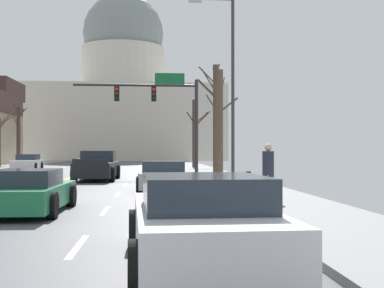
% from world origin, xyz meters
% --- Properties ---
extents(ground, '(20.00, 180.00, 0.20)m').
position_xyz_m(ground, '(0.00, -0.00, 0.02)').
color(ground, '#515156').
extents(signal_gantry, '(7.91, 0.41, 6.41)m').
position_xyz_m(signal_gantry, '(5.34, 15.93, 4.68)').
color(signal_gantry, '#28282D').
rests_on(signal_gantry, ground).
extents(street_lamp_right, '(1.97, 0.24, 8.09)m').
position_xyz_m(street_lamp_right, '(7.96, 4.68, 4.87)').
color(street_lamp_right, '#333338').
rests_on(street_lamp_right, ground).
extents(capitol_building, '(32.01, 23.00, 30.10)m').
position_xyz_m(capitol_building, '(0.00, 70.39, 9.77)').
color(capitol_building, beige).
rests_on(capitol_building, ground).
extents(pickup_truck_near_00, '(2.26, 5.49, 1.58)m').
position_xyz_m(pickup_truck_near_00, '(1.81, 11.15, 0.71)').
color(pickup_truck_near_00, black).
rests_on(pickup_truck_near_00, ground).
extents(sedan_near_01, '(2.06, 4.48, 1.19)m').
position_xyz_m(sedan_near_01, '(5.19, 3.56, 0.56)').
color(sedan_near_01, '#9EA3A8').
rests_on(sedan_near_01, ground).
extents(sedan_near_02, '(2.01, 4.43, 1.13)m').
position_xyz_m(sedan_near_02, '(1.55, -3.67, 0.53)').
color(sedan_near_02, '#1E7247').
rests_on(sedan_near_02, ground).
extents(sedan_near_03, '(2.13, 4.75, 1.28)m').
position_xyz_m(sedan_near_03, '(5.42, -10.22, 0.60)').
color(sedan_near_03, silver).
rests_on(sedan_near_03, ground).
extents(sedan_oncoming_00, '(2.09, 4.35, 1.28)m').
position_xyz_m(sedan_oncoming_00, '(-5.32, 25.91, 0.60)').
color(sedan_oncoming_00, silver).
rests_on(sedan_oncoming_00, ground).
extents(sedan_oncoming_01, '(2.10, 4.48, 1.18)m').
position_xyz_m(sedan_oncoming_01, '(-1.74, 37.19, 0.56)').
color(sedan_oncoming_01, silver).
rests_on(sedan_oncoming_01, ground).
extents(bare_tree_00, '(2.14, 0.86, 5.84)m').
position_xyz_m(bare_tree_00, '(8.42, 27.49, 3.22)').
color(bare_tree_00, '#423328').
rests_on(bare_tree_00, ground).
extents(bare_tree_01, '(1.38, 2.16, 6.04)m').
position_xyz_m(bare_tree_01, '(-8.26, 34.80, 3.12)').
color(bare_tree_01, '#423328').
rests_on(bare_tree_01, ground).
extents(bare_tree_02, '(2.21, 1.76, 6.39)m').
position_xyz_m(bare_tree_02, '(8.66, 12.21, 3.42)').
color(bare_tree_02, brown).
rests_on(bare_tree_02, ground).
extents(bare_tree_04, '(1.06, 2.15, 5.70)m').
position_xyz_m(bare_tree_04, '(7.86, 8.23, 3.21)').
color(bare_tree_04, '#4C3D2D').
rests_on(bare_tree_04, ground).
extents(pedestrian_00, '(0.35, 0.34, 1.67)m').
position_xyz_m(pedestrian_00, '(8.16, -2.28, 1.06)').
color(pedestrian_00, '#4C4238').
rests_on(pedestrian_00, ground).
extents(bicycle_parked, '(0.12, 1.77, 0.85)m').
position_xyz_m(bicycle_parked, '(7.74, -1.12, 0.49)').
color(bicycle_parked, black).
rests_on(bicycle_parked, ground).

